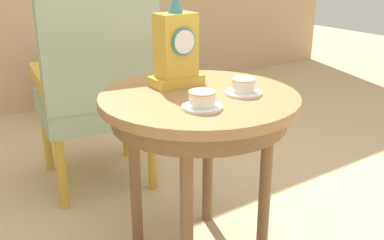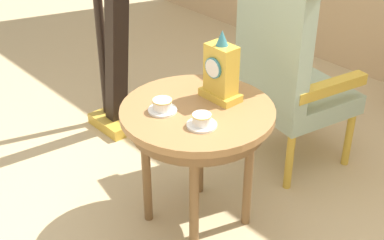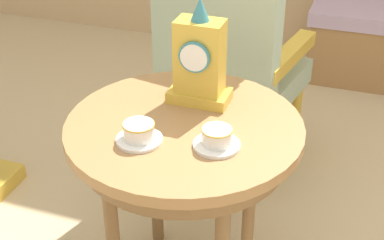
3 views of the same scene
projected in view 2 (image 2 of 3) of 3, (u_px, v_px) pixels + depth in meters
ground_plane at (198, 236)px, 2.67m from camera, size 10.00×10.00×0.00m
side_table at (197, 123)px, 2.47m from camera, size 0.71×0.71×0.66m
teacup_left at (162, 106)px, 2.40m from camera, size 0.13×0.13×0.06m
teacup_right at (202, 121)px, 2.29m from camera, size 0.13×0.13×0.06m
mantel_clock at (221, 72)px, 2.45m from camera, size 0.19×0.11×0.34m
armchair at (287, 71)px, 2.92m from camera, size 0.63×0.62×1.14m
harp at (111, 21)px, 3.18m from camera, size 0.40×0.24×1.82m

